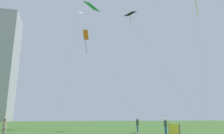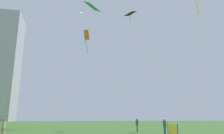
{
  "view_description": "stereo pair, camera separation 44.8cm",
  "coord_description": "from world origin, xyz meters",
  "px_view_note": "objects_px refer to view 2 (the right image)",
  "views": [
    {
      "loc": [
        -8.26,
        -17.7,
        1.67
      ],
      "look_at": [
        1.45,
        12.7,
        9.42
      ],
      "focal_mm": 34.14,
      "sensor_mm": 36.0,
      "label": 1
    },
    {
      "loc": [
        -7.84,
        -17.83,
        1.67
      ],
      "look_at": [
        1.45,
        12.7,
        9.42
      ],
      "focal_mm": 34.14,
      "sensor_mm": 36.0,
      "label": 2
    }
  ],
  "objects_px": {
    "kite_flying_1": "(86,35)",
    "event_banner": "(172,130)",
    "person_standing_2": "(165,125)",
    "kite_flying_5": "(131,15)",
    "kite_flying_0": "(92,7)",
    "kite_flying_6": "(81,15)",
    "person_standing_0": "(3,126)",
    "person_standing_1": "(137,124)"
  },
  "relations": [
    {
      "from": "person_standing_2",
      "to": "event_banner",
      "type": "distance_m",
      "value": 3.24
    },
    {
      "from": "person_standing_2",
      "to": "event_banner",
      "type": "relative_size",
      "value": 0.51
    },
    {
      "from": "kite_flying_1",
      "to": "kite_flying_5",
      "type": "relative_size",
      "value": 1.02
    },
    {
      "from": "kite_flying_1",
      "to": "event_banner",
      "type": "distance_m",
      "value": 30.52
    },
    {
      "from": "person_standing_2",
      "to": "kite_flying_1",
      "type": "relative_size",
      "value": 0.08
    },
    {
      "from": "kite_flying_5",
      "to": "person_standing_1",
      "type": "bearing_deg",
      "value": -107.18
    },
    {
      "from": "person_standing_1",
      "to": "kite_flying_5",
      "type": "bearing_deg",
      "value": -173.9
    },
    {
      "from": "person_standing_1",
      "to": "event_banner",
      "type": "height_order",
      "value": "person_standing_1"
    },
    {
      "from": "person_standing_1",
      "to": "person_standing_2",
      "type": "bearing_deg",
      "value": 35.0
    },
    {
      "from": "kite_flying_0",
      "to": "kite_flying_5",
      "type": "relative_size",
      "value": 1.24
    },
    {
      "from": "person_standing_1",
      "to": "kite_flying_0",
      "type": "distance_m",
      "value": 25.64
    },
    {
      "from": "person_standing_2",
      "to": "person_standing_0",
      "type": "bearing_deg",
      "value": -41.72
    },
    {
      "from": "person_standing_2",
      "to": "kite_flying_0",
      "type": "xyz_separation_m",
      "value": [
        -4.85,
        16.89,
        22.38
      ]
    },
    {
      "from": "kite_flying_0",
      "to": "kite_flying_1",
      "type": "relative_size",
      "value": 1.22
    },
    {
      "from": "kite_flying_0",
      "to": "kite_flying_6",
      "type": "relative_size",
      "value": 0.97
    },
    {
      "from": "person_standing_0",
      "to": "person_standing_2",
      "type": "xyz_separation_m",
      "value": [
        15.89,
        -1.25,
        0.0
      ]
    },
    {
      "from": "kite_flying_6",
      "to": "person_standing_2",
      "type": "bearing_deg",
      "value": -74.72
    },
    {
      "from": "kite_flying_0",
      "to": "event_banner",
      "type": "xyz_separation_m",
      "value": [
        3.84,
        -19.95,
        -22.69
      ]
    },
    {
      "from": "kite_flying_0",
      "to": "event_banner",
      "type": "distance_m",
      "value": 30.46
    },
    {
      "from": "person_standing_2",
      "to": "kite_flying_5",
      "type": "bearing_deg",
      "value": -130.34
    },
    {
      "from": "kite_flying_1",
      "to": "event_banner",
      "type": "relative_size",
      "value": 6.09
    },
    {
      "from": "kite_flying_1",
      "to": "person_standing_1",
      "type": "bearing_deg",
      "value": -75.75
    },
    {
      "from": "person_standing_0",
      "to": "kite_flying_0",
      "type": "distance_m",
      "value": 29.45
    },
    {
      "from": "person_standing_0",
      "to": "event_banner",
      "type": "relative_size",
      "value": 0.51
    },
    {
      "from": "kite_flying_0",
      "to": "person_standing_0",
      "type": "bearing_deg",
      "value": -125.2
    },
    {
      "from": "event_banner",
      "to": "kite_flying_0",
      "type": "bearing_deg",
      "value": 100.89
    },
    {
      "from": "kite_flying_1",
      "to": "person_standing_0",
      "type": "bearing_deg",
      "value": -118.46
    },
    {
      "from": "kite_flying_0",
      "to": "kite_flying_6",
      "type": "xyz_separation_m",
      "value": [
        -1.43,
        6.1,
        1.06
      ]
    },
    {
      "from": "person_standing_2",
      "to": "kite_flying_1",
      "type": "distance_m",
      "value": 28.13
    },
    {
      "from": "kite_flying_1",
      "to": "kite_flying_6",
      "type": "relative_size",
      "value": 0.79
    },
    {
      "from": "kite_flying_5",
      "to": "kite_flying_6",
      "type": "distance_m",
      "value": 15.57
    },
    {
      "from": "person_standing_2",
      "to": "event_banner",
      "type": "xyz_separation_m",
      "value": [
        -1.02,
        -3.06,
        -0.31
      ]
    },
    {
      "from": "person_standing_0",
      "to": "kite_flying_5",
      "type": "xyz_separation_m",
      "value": [
        16.44,
        8.84,
        18.03
      ]
    },
    {
      "from": "kite_flying_1",
      "to": "kite_flying_6",
      "type": "height_order",
      "value": "kite_flying_6"
    },
    {
      "from": "person_standing_1",
      "to": "person_standing_2",
      "type": "relative_size",
      "value": 1.01
    },
    {
      "from": "person_standing_2",
      "to": "kite_flying_5",
      "type": "distance_m",
      "value": 20.66
    },
    {
      "from": "person_standing_2",
      "to": "kite_flying_6",
      "type": "xyz_separation_m",
      "value": [
        -6.28,
        23.0,
        23.44
      ]
    },
    {
      "from": "person_standing_2",
      "to": "kite_flying_5",
      "type": "height_order",
      "value": "kite_flying_5"
    },
    {
      "from": "person_standing_0",
      "to": "person_standing_1",
      "type": "distance_m",
      "value": 15.31
    },
    {
      "from": "person_standing_0",
      "to": "kite_flying_5",
      "type": "relative_size",
      "value": 0.09
    },
    {
      "from": "person_standing_0",
      "to": "event_banner",
      "type": "height_order",
      "value": "person_standing_0"
    },
    {
      "from": "kite_flying_1",
      "to": "kite_flying_5",
      "type": "height_order",
      "value": "kite_flying_1"
    }
  ]
}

